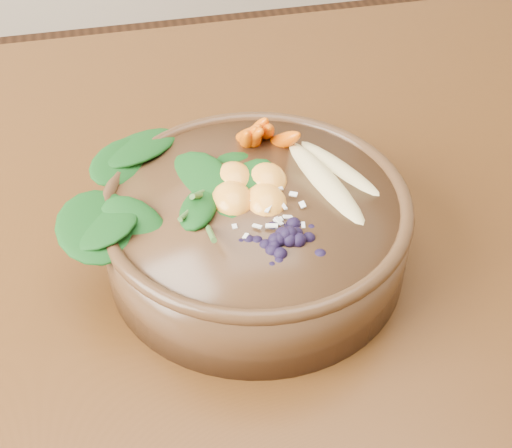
% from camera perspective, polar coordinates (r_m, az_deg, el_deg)
% --- Properties ---
extents(dining_table, '(1.60, 0.90, 0.75)m').
position_cam_1_polar(dining_table, '(0.84, 2.68, -3.59)').
color(dining_table, '#331C0C').
rests_on(dining_table, ground).
extents(stoneware_bowl, '(0.35, 0.35, 0.08)m').
position_cam_1_polar(stoneware_bowl, '(0.69, 0.00, -0.62)').
color(stoneware_bowl, '#4F331D').
rests_on(stoneware_bowl, dining_table).
extents(kale_heap, '(0.22, 0.21, 0.04)m').
position_cam_1_polar(kale_heap, '(0.68, -5.68, 5.16)').
color(kale_heap, '#124513').
rests_on(kale_heap, stoneware_bowl).
extents(carrot_cluster, '(0.07, 0.07, 0.08)m').
position_cam_1_polar(carrot_cluster, '(0.71, 1.05, 9.19)').
color(carrot_cluster, '#E46100').
rests_on(carrot_cluster, stoneware_bowl).
extents(banana_halves, '(0.09, 0.17, 0.03)m').
position_cam_1_polar(banana_halves, '(0.69, 6.16, 4.91)').
color(banana_halves, '#E0CC84').
rests_on(banana_halves, stoneware_bowl).
extents(mandarin_cluster, '(0.10, 0.11, 0.03)m').
position_cam_1_polar(mandarin_cluster, '(0.66, -0.52, 3.87)').
color(mandarin_cluster, '#FD9C2F').
rests_on(mandarin_cluster, stoneware_bowl).
extents(blueberry_pile, '(0.15, 0.13, 0.04)m').
position_cam_1_polar(blueberry_pile, '(0.61, 2.72, 0.08)').
color(blueberry_pile, black).
rests_on(blueberry_pile, stoneware_bowl).
extents(coconut_flakes, '(0.11, 0.09, 0.01)m').
position_cam_1_polar(coconut_flakes, '(0.65, 0.93, 1.15)').
color(coconut_flakes, white).
rests_on(coconut_flakes, stoneware_bowl).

